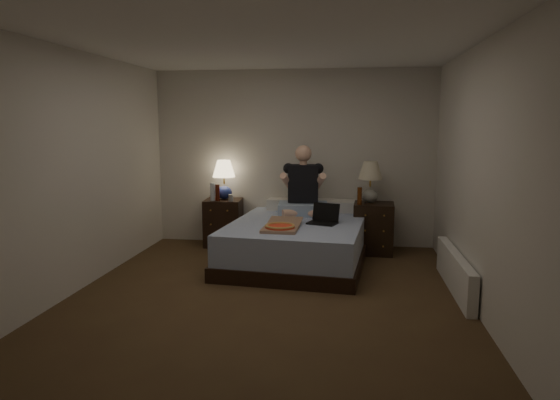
# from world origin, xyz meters

# --- Properties ---
(floor) EXTENTS (4.00, 4.50, 0.00)m
(floor) POSITION_xyz_m (0.00, 0.00, 0.00)
(floor) COLOR brown
(floor) RESTS_ON ground
(ceiling) EXTENTS (4.00, 4.50, 0.00)m
(ceiling) POSITION_xyz_m (0.00, 0.00, 2.50)
(ceiling) COLOR white
(ceiling) RESTS_ON ground
(wall_back) EXTENTS (4.00, 0.00, 2.50)m
(wall_back) POSITION_xyz_m (0.00, 2.25, 1.25)
(wall_back) COLOR silver
(wall_back) RESTS_ON ground
(wall_front) EXTENTS (4.00, 0.00, 2.50)m
(wall_front) POSITION_xyz_m (0.00, -2.25, 1.25)
(wall_front) COLOR silver
(wall_front) RESTS_ON ground
(wall_left) EXTENTS (0.00, 4.50, 2.50)m
(wall_left) POSITION_xyz_m (-2.00, 0.00, 1.25)
(wall_left) COLOR silver
(wall_left) RESTS_ON ground
(wall_right) EXTENTS (0.00, 4.50, 2.50)m
(wall_right) POSITION_xyz_m (2.00, 0.00, 1.25)
(wall_right) COLOR silver
(wall_right) RESTS_ON ground
(bed) EXTENTS (1.79, 2.26, 0.53)m
(bed) POSITION_xyz_m (0.18, 1.26, 0.26)
(bed) COLOR #5A77B5
(bed) RESTS_ON floor
(nightstand_left) EXTENTS (0.54, 0.49, 0.67)m
(nightstand_left) POSITION_xyz_m (-0.98, 2.00, 0.33)
(nightstand_left) COLOR black
(nightstand_left) RESTS_ON floor
(nightstand_right) EXTENTS (0.55, 0.50, 0.68)m
(nightstand_right) POSITION_xyz_m (1.14, 1.86, 0.34)
(nightstand_right) COLOR black
(nightstand_right) RESTS_ON floor
(lamp_left) EXTENTS (0.37, 0.37, 0.56)m
(lamp_left) POSITION_xyz_m (-0.97, 2.05, 0.95)
(lamp_left) COLOR navy
(lamp_left) RESTS_ON nightstand_left
(lamp_right) EXTENTS (0.36, 0.36, 0.56)m
(lamp_right) POSITION_xyz_m (1.08, 1.89, 0.96)
(lamp_right) COLOR gray
(lamp_right) RESTS_ON nightstand_right
(water_bottle) EXTENTS (0.07, 0.07, 0.25)m
(water_bottle) POSITION_xyz_m (-1.09, 1.88, 0.79)
(water_bottle) COLOR white
(water_bottle) RESTS_ON nightstand_left
(soda_can) EXTENTS (0.07, 0.07, 0.10)m
(soda_can) POSITION_xyz_m (-0.82, 1.83, 0.72)
(soda_can) COLOR beige
(soda_can) RESTS_ON nightstand_left
(beer_bottle_left) EXTENTS (0.06, 0.06, 0.23)m
(beer_bottle_left) POSITION_xyz_m (-1.02, 1.88, 0.78)
(beer_bottle_left) COLOR #51180B
(beer_bottle_left) RESTS_ON nightstand_left
(beer_bottle_right) EXTENTS (0.06, 0.06, 0.23)m
(beer_bottle_right) POSITION_xyz_m (0.94, 1.73, 0.80)
(beer_bottle_right) COLOR #5E2B0D
(beer_bottle_right) RESTS_ON nightstand_right
(person) EXTENTS (0.70, 0.57, 0.93)m
(person) POSITION_xyz_m (0.20, 1.71, 0.99)
(person) COLOR black
(person) RESTS_ON bed
(laptop) EXTENTS (0.41, 0.37, 0.24)m
(laptop) POSITION_xyz_m (0.49, 1.13, 0.65)
(laptop) COLOR black
(laptop) RESTS_ON bed
(pizza_box) EXTENTS (0.42, 0.77, 0.08)m
(pizza_box) POSITION_xyz_m (0.03, 0.68, 0.57)
(pizza_box) COLOR #A17A60
(pizza_box) RESTS_ON bed
(radiator) EXTENTS (0.10, 1.60, 0.40)m
(radiator) POSITION_xyz_m (1.93, 0.41, 0.20)
(radiator) COLOR silver
(radiator) RESTS_ON floor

